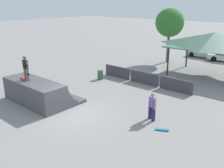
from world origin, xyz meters
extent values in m
plane|color=gray|center=(0.00, 0.00, 0.00)|extent=(160.00, 160.00, 0.00)
cube|color=#4C4C51|center=(-3.54, 0.28, 0.10)|extent=(5.14, 3.47, 0.21)
cube|color=#4C4C51|center=(-3.54, -0.12, 0.31)|extent=(5.14, 2.67, 0.21)
cube|color=#4C4C51|center=(-3.54, -0.27, 0.52)|extent=(5.14, 2.38, 0.21)
cube|color=#4C4C51|center=(-3.54, -0.37, 0.72)|extent=(5.14, 2.18, 0.21)
cube|color=#4C4C51|center=(-3.54, -0.44, 0.93)|extent=(5.14, 2.04, 0.21)
cube|color=#4C4C51|center=(-3.54, -0.49, 1.13)|extent=(5.14, 1.94, 0.21)
cube|color=#4C4C51|center=(-3.54, -0.52, 1.34)|extent=(5.14, 1.87, 0.21)
cube|color=#4C4C51|center=(-3.54, -0.54, 1.55)|extent=(5.14, 1.83, 0.21)
cylinder|color=silver|center=(-3.54, 0.36, 1.61)|extent=(5.03, 0.07, 0.07)
cube|color=#6B6051|center=(-3.88, -0.72, 2.07)|extent=(0.18, 0.18, 0.83)
cube|color=black|center=(-3.88, -0.69, 2.12)|extent=(0.21, 0.17, 0.12)
cube|color=#6B6051|center=(-4.24, -0.67, 2.07)|extent=(0.18, 0.18, 0.83)
cube|color=black|center=(-4.24, -0.63, 2.12)|extent=(0.21, 0.17, 0.12)
cube|color=black|center=(-4.06, -0.69, 2.78)|extent=(0.48, 0.30, 0.59)
cylinder|color=brown|center=(-3.79, -0.74, 2.73)|extent=(0.13, 0.13, 0.59)
cylinder|color=black|center=(-3.79, -0.74, 2.74)|extent=(0.19, 0.19, 0.09)
cylinder|color=brown|center=(-4.34, -0.65, 2.73)|extent=(0.13, 0.13, 0.59)
cylinder|color=black|center=(-4.34, -0.65, 2.74)|extent=(0.19, 0.19, 0.09)
sphere|color=brown|center=(-4.06, -0.69, 3.22)|extent=(0.23, 0.23, 0.23)
sphere|color=#337F33|center=(-4.06, -0.69, 3.25)|extent=(0.26, 0.26, 0.26)
cylinder|color=red|center=(-4.19, -0.76, 1.68)|extent=(0.06, 0.04, 0.05)
cylinder|color=red|center=(-4.23, -0.89, 1.68)|extent=(0.06, 0.04, 0.05)
cylinder|color=red|center=(-4.68, -0.60, 1.68)|extent=(0.06, 0.04, 0.05)
cylinder|color=red|center=(-4.72, -0.73, 1.68)|extent=(0.06, 0.04, 0.05)
cube|color=#B22323|center=(-4.46, -0.75, 1.71)|extent=(0.85, 0.45, 0.02)
cube|color=#B22323|center=(-4.09, -0.87, 1.73)|extent=(0.16, 0.22, 0.02)
cube|color=#1E2347|center=(3.92, 2.70, 0.43)|extent=(0.21, 0.21, 0.85)
cube|color=#1E2347|center=(4.25, 2.54, 0.43)|extent=(0.21, 0.21, 0.85)
cube|color=#6B4CB7|center=(4.08, 2.62, 1.16)|extent=(0.52, 0.41, 0.60)
cylinder|color=#A87A5B|center=(3.82, 2.74, 1.11)|extent=(0.15, 0.15, 0.60)
cylinder|color=#A87A5B|center=(4.34, 2.50, 1.11)|extent=(0.15, 0.15, 0.60)
sphere|color=#A87A5B|center=(4.08, 2.62, 1.61)|extent=(0.23, 0.23, 0.23)
cylinder|color=green|center=(5.43, 2.04, 0.03)|extent=(0.06, 0.05, 0.05)
cylinder|color=green|center=(5.49, 1.91, 0.03)|extent=(0.06, 0.05, 0.05)
cylinder|color=green|center=(5.01, 1.83, 0.03)|extent=(0.06, 0.05, 0.05)
cylinder|color=green|center=(5.08, 1.70, 0.03)|extent=(0.06, 0.05, 0.05)
cube|color=teal|center=(5.25, 1.87, 0.06)|extent=(0.76, 0.52, 0.02)
cube|color=teal|center=(5.56, 2.03, 0.08)|extent=(0.17, 0.22, 0.02)
cube|color=#3D3D42|center=(-3.19, 8.17, 0.53)|extent=(2.84, 0.12, 1.05)
cube|color=#3D3D42|center=(-0.17, 8.17, 0.53)|extent=(2.84, 0.12, 1.05)
cube|color=#3D3D42|center=(2.85, 8.17, 0.53)|extent=(2.84, 0.12, 1.05)
cylinder|color=#2D2D33|center=(-0.02, 12.00, 1.35)|extent=(0.16, 0.16, 2.70)
cylinder|color=#2D2D33|center=(-0.02, 16.21, 1.35)|extent=(0.16, 0.16, 2.70)
cube|color=#4C705B|center=(3.33, 14.10, 2.75)|extent=(7.88, 4.95, 0.10)
pyramid|color=#4C705B|center=(3.33, 14.10, 3.49)|extent=(7.72, 4.86, 1.38)
cylinder|color=brown|center=(-2.73, 16.91, 1.70)|extent=(0.28, 0.28, 3.40)
sphere|color=#2D6B28|center=(-2.73, 16.91, 4.57)|extent=(3.24, 3.24, 3.24)
cylinder|color=#385B3D|center=(-3.98, 6.66, 0.42)|extent=(0.52, 0.52, 0.85)
cube|color=#A8AAAF|center=(-0.40, 22.19, 0.48)|extent=(4.17, 1.67, 0.62)
cube|color=#283342|center=(-0.51, 22.19, 1.02)|extent=(1.93, 1.40, 0.46)
cube|color=#A8AAAF|center=(-0.51, 22.19, 1.25)|extent=(1.84, 1.37, 0.04)
cylinder|color=black|center=(0.87, 22.95, 0.32)|extent=(0.64, 0.20, 0.64)
cylinder|color=black|center=(0.88, 21.44, 0.32)|extent=(0.64, 0.20, 0.64)
cylinder|color=black|center=(-1.67, 22.94, 0.32)|extent=(0.64, 0.20, 0.64)
cylinder|color=black|center=(-1.67, 21.43, 0.32)|extent=(0.64, 0.20, 0.64)
cylinder|color=black|center=(1.08, 22.30, 0.32)|extent=(0.67, 0.33, 0.64)
cylinder|color=black|center=(1.40, 20.75, 0.32)|extent=(0.67, 0.33, 0.64)
camera|label=1|loc=(11.23, -9.39, 6.88)|focal=40.00mm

